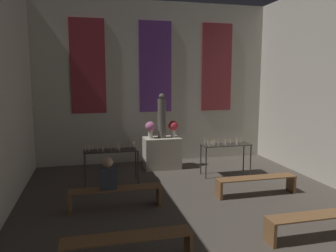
{
  "coord_description": "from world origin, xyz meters",
  "views": [
    {
      "loc": [
        -2.17,
        -0.95,
        2.76
      ],
      "look_at": [
        0.0,
        7.92,
        1.43
      ],
      "focal_mm": 35.0,
      "sensor_mm": 36.0,
      "label": 1
    }
  ],
  "objects_px": {
    "pew_back_right": "(256,182)",
    "altar": "(162,153)",
    "flower_vase_right": "(173,127)",
    "pew_second_left": "(128,243)",
    "pew_second_right": "(320,221)",
    "candle_rack_right": "(226,148)",
    "statue": "(162,117)",
    "pew_back_left": "(116,193)",
    "person_seated": "(108,175)",
    "candle_rack_left": "(111,154)",
    "flower_vase_left": "(150,128)"
  },
  "relations": [
    {
      "from": "candle_rack_right",
      "to": "pew_second_left",
      "type": "xyz_separation_m",
      "value": [
        -3.28,
        -3.93,
        -0.47
      ]
    },
    {
      "from": "flower_vase_left",
      "to": "person_seated",
      "type": "bearing_deg",
      "value": -116.94
    },
    {
      "from": "flower_vase_right",
      "to": "candle_rack_right",
      "type": "relative_size",
      "value": 0.36
    },
    {
      "from": "flower_vase_left",
      "to": "flower_vase_right",
      "type": "distance_m",
      "value": 0.72
    },
    {
      "from": "candle_rack_left",
      "to": "pew_back_right",
      "type": "relative_size",
      "value": 0.72
    },
    {
      "from": "candle_rack_right",
      "to": "pew_second_right",
      "type": "height_order",
      "value": "candle_rack_right"
    },
    {
      "from": "flower_vase_left",
      "to": "candle_rack_right",
      "type": "height_order",
      "value": "flower_vase_left"
    },
    {
      "from": "pew_back_right",
      "to": "altar",
      "type": "bearing_deg",
      "value": 120.15
    },
    {
      "from": "flower_vase_right",
      "to": "altar",
      "type": "bearing_deg",
      "value": -180.0
    },
    {
      "from": "statue",
      "to": "pew_back_left",
      "type": "bearing_deg",
      "value": -120.15
    },
    {
      "from": "pew_back_left",
      "to": "person_seated",
      "type": "height_order",
      "value": "person_seated"
    },
    {
      "from": "statue",
      "to": "altar",
      "type": "bearing_deg",
      "value": 0.0
    },
    {
      "from": "pew_second_left",
      "to": "person_seated",
      "type": "bearing_deg",
      "value": 93.91
    },
    {
      "from": "candle_rack_right",
      "to": "pew_second_right",
      "type": "relative_size",
      "value": 0.72
    },
    {
      "from": "flower_vase_right",
      "to": "person_seated",
      "type": "distance_m",
      "value": 3.63
    },
    {
      "from": "statue",
      "to": "pew_back_left",
      "type": "height_order",
      "value": "statue"
    },
    {
      "from": "flower_vase_right",
      "to": "person_seated",
      "type": "bearing_deg",
      "value": -127.22
    },
    {
      "from": "candle_rack_left",
      "to": "pew_second_left",
      "type": "xyz_separation_m",
      "value": [
        -0.04,
        -3.93,
        -0.47
      ]
    },
    {
      "from": "statue",
      "to": "flower_vase_right",
      "type": "distance_m",
      "value": 0.48
    },
    {
      "from": "altar",
      "to": "flower_vase_right",
      "type": "height_order",
      "value": "flower_vase_right"
    },
    {
      "from": "person_seated",
      "to": "altar",
      "type": "bearing_deg",
      "value": 57.63
    },
    {
      "from": "flower_vase_right",
      "to": "pew_second_left",
      "type": "relative_size",
      "value": 0.26
    },
    {
      "from": "pew_back_right",
      "to": "pew_second_right",
      "type": "bearing_deg",
      "value": -90.0
    },
    {
      "from": "altar",
      "to": "pew_back_left",
      "type": "height_order",
      "value": "altar"
    },
    {
      "from": "candle_rack_left",
      "to": "pew_second_left",
      "type": "bearing_deg",
      "value": -90.51
    },
    {
      "from": "flower_vase_right",
      "to": "candle_rack_left",
      "type": "height_order",
      "value": "flower_vase_right"
    },
    {
      "from": "flower_vase_left",
      "to": "pew_second_left",
      "type": "height_order",
      "value": "flower_vase_left"
    },
    {
      "from": "statue",
      "to": "person_seated",
      "type": "xyz_separation_m",
      "value": [
        -1.81,
        -2.86,
        -0.85
      ]
    },
    {
      "from": "statue",
      "to": "flower_vase_left",
      "type": "xyz_separation_m",
      "value": [
        -0.36,
        0.0,
        -0.31
      ]
    },
    {
      "from": "pew_second_left",
      "to": "pew_back_right",
      "type": "relative_size",
      "value": 1.0
    },
    {
      "from": "candle_rack_left",
      "to": "pew_back_right",
      "type": "distance_m",
      "value": 3.74
    },
    {
      "from": "flower_vase_right",
      "to": "pew_back_right",
      "type": "height_order",
      "value": "flower_vase_right"
    },
    {
      "from": "flower_vase_left",
      "to": "pew_back_left",
      "type": "height_order",
      "value": "flower_vase_left"
    },
    {
      "from": "candle_rack_right",
      "to": "pew_back_right",
      "type": "bearing_deg",
      "value": -88.47
    },
    {
      "from": "statue",
      "to": "person_seated",
      "type": "relative_size",
      "value": 1.98
    },
    {
      "from": "pew_second_left",
      "to": "person_seated",
      "type": "height_order",
      "value": "person_seated"
    },
    {
      "from": "statue",
      "to": "pew_back_left",
      "type": "relative_size",
      "value": 0.69
    },
    {
      "from": "flower_vase_right",
      "to": "pew_second_left",
      "type": "height_order",
      "value": "flower_vase_right"
    },
    {
      "from": "altar",
      "to": "pew_second_right",
      "type": "height_order",
      "value": "altar"
    },
    {
      "from": "flower_vase_left",
      "to": "pew_back_right",
      "type": "bearing_deg",
      "value": -54.76
    },
    {
      "from": "pew_back_right",
      "to": "statue",
      "type": "bearing_deg",
      "value": 120.15
    },
    {
      "from": "altar",
      "to": "pew_back_right",
      "type": "xyz_separation_m",
      "value": [
        1.66,
        -2.86,
        -0.16
      ]
    },
    {
      "from": "pew_second_left",
      "to": "person_seated",
      "type": "distance_m",
      "value": 2.26
    },
    {
      "from": "flower_vase_left",
      "to": "person_seated",
      "type": "relative_size",
      "value": 0.74
    },
    {
      "from": "pew_back_right",
      "to": "candle_rack_right",
      "type": "bearing_deg",
      "value": 91.53
    },
    {
      "from": "candle_rack_right",
      "to": "pew_back_left",
      "type": "distance_m",
      "value": 3.73
    },
    {
      "from": "pew_second_left",
      "to": "statue",
      "type": "bearing_deg",
      "value": 71.86
    },
    {
      "from": "statue",
      "to": "pew_back_left",
      "type": "distance_m",
      "value": 3.55
    },
    {
      "from": "pew_second_left",
      "to": "pew_back_right",
      "type": "height_order",
      "value": "same"
    },
    {
      "from": "pew_back_left",
      "to": "pew_second_left",
      "type": "bearing_deg",
      "value": -90.0
    }
  ]
}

